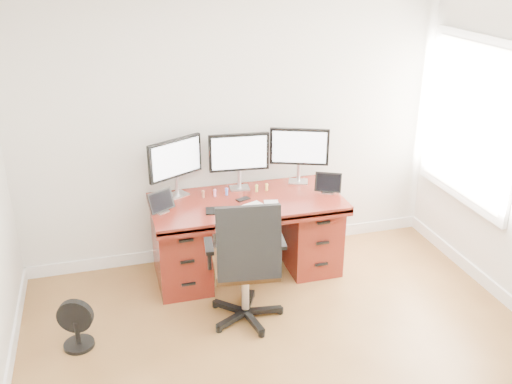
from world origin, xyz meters
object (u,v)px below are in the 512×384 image
object	(u,v)px
desk	(246,233)
monitor_center	(239,154)
keyboard	(248,207)
office_chair	(246,283)
floor_fan	(76,325)

from	to	relation	value
desk	monitor_center	bearing A→B (deg)	90.03
desk	keyboard	size ratio (longest dim) A/B	6.05
office_chair	floor_fan	xyz separation A→B (m)	(-1.32, 0.03, -0.17)
monitor_center	keyboard	bearing A→B (deg)	-89.58
monitor_center	keyboard	distance (m)	0.55
keyboard	desk	bearing A→B (deg)	57.99
desk	floor_fan	bearing A→B (deg)	-154.70
floor_fan	keyboard	xyz separation A→B (m)	(1.48, 0.51, 0.56)
office_chair	keyboard	xyz separation A→B (m)	(0.17, 0.54, 0.40)
desk	floor_fan	size ratio (longest dim) A/B	4.26
desk	monitor_center	world-z (taller)	monitor_center
keyboard	monitor_center	bearing A→B (deg)	63.08
office_chair	desk	bearing A→B (deg)	82.36
monitor_center	keyboard	xyz separation A→B (m)	(-0.03, -0.44, -0.33)
desk	office_chair	xyz separation A→B (m)	(-0.20, -0.75, -0.04)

